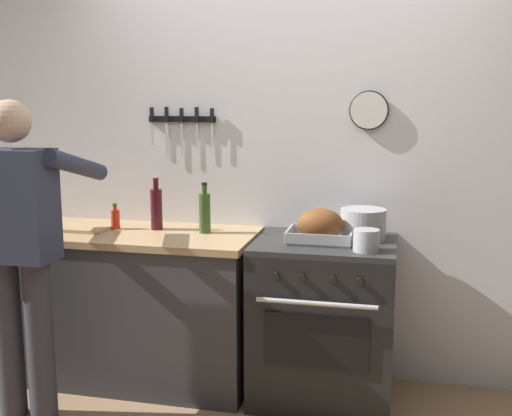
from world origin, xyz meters
name	(u,v)px	position (x,y,z in m)	size (l,w,h in m)	color
wall_back	(297,160)	(0.00, 1.35, 1.30)	(6.00, 0.13, 2.60)	silver
counter_block	(90,301)	(-1.20, 0.99, 0.45)	(2.03, 0.65, 0.90)	#38383D
stove	(324,320)	(0.22, 0.99, 0.45)	(0.76, 0.67, 0.90)	black
person_cook	(20,241)	(-1.26, 0.42, 0.95)	(0.51, 0.63, 1.66)	#383842
roasting_pan	(320,227)	(0.19, 0.97, 0.98)	(0.35, 0.26, 0.18)	#B7B7BC
stock_pot	(363,224)	(0.42, 1.09, 0.98)	(0.25, 0.25, 0.17)	#B7B7BC
saucepan	(366,240)	(0.45, 0.81, 0.96)	(0.13, 0.13, 0.11)	#B7B7BC
cutting_board	(81,228)	(-1.23, 0.98, 0.91)	(0.36, 0.24, 0.02)	tan
bottle_hot_sauce	(115,219)	(-1.03, 1.03, 0.96)	(0.05, 0.05, 0.15)	red
bottle_wine_red	(156,208)	(-0.79, 1.08, 1.03)	(0.07, 0.07, 0.31)	#47141E
bottle_olive_oil	(205,212)	(-0.48, 1.05, 1.02)	(0.07, 0.07, 0.29)	#385623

